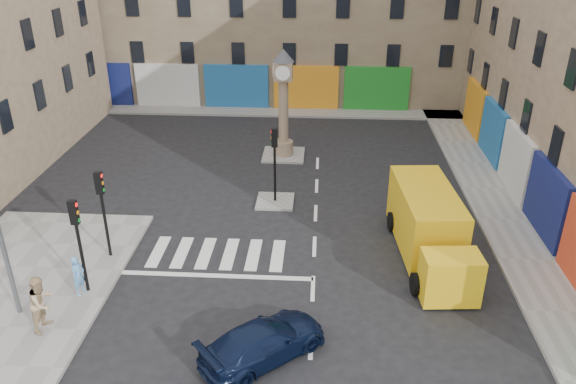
# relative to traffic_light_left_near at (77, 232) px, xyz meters

# --- Properties ---
(ground) EXTENTS (120.00, 120.00, 0.00)m
(ground) POSITION_rel_traffic_light_left_near_xyz_m (8.30, -0.20, -2.62)
(ground) COLOR black
(ground) RESTS_ON ground
(sidewalk_right) EXTENTS (2.60, 30.00, 0.15)m
(sidewalk_right) POSITION_rel_traffic_light_left_near_xyz_m (17.00, 9.80, -2.55)
(sidewalk_right) COLOR gray
(sidewalk_right) RESTS_ON ground
(sidewalk_far) EXTENTS (32.00, 2.40, 0.15)m
(sidewalk_far) POSITION_rel_traffic_light_left_near_xyz_m (4.30, 22.00, -2.55)
(sidewalk_far) COLOR gray
(sidewalk_far) RESTS_ON ground
(island_near) EXTENTS (1.80, 1.80, 0.12)m
(island_near) POSITION_rel_traffic_light_left_near_xyz_m (6.30, 7.80, -2.56)
(island_near) COLOR gray
(island_near) RESTS_ON ground
(island_far) EXTENTS (2.40, 2.40, 0.12)m
(island_far) POSITION_rel_traffic_light_left_near_xyz_m (6.30, 13.80, -2.56)
(island_far) COLOR gray
(island_far) RESTS_ON ground
(traffic_light_left_near) EXTENTS (0.28, 0.22, 3.70)m
(traffic_light_left_near) POSITION_rel_traffic_light_left_near_xyz_m (0.00, 0.00, 0.00)
(traffic_light_left_near) COLOR black
(traffic_light_left_near) RESTS_ON sidewalk_left
(traffic_light_left_far) EXTENTS (0.28, 0.22, 3.70)m
(traffic_light_left_far) POSITION_rel_traffic_light_left_near_xyz_m (0.00, 2.40, 0.00)
(traffic_light_left_far) COLOR black
(traffic_light_left_far) RESTS_ON sidewalk_left
(traffic_light_island) EXTENTS (0.28, 0.22, 3.70)m
(traffic_light_island) POSITION_rel_traffic_light_left_near_xyz_m (6.30, 7.80, -0.03)
(traffic_light_island) COLOR black
(traffic_light_island) RESTS_ON island_near
(clock_pillar) EXTENTS (1.20, 1.20, 6.10)m
(clock_pillar) POSITION_rel_traffic_light_left_near_xyz_m (6.30, 13.80, 0.93)
(clock_pillar) COLOR #9B8366
(clock_pillar) RESTS_ON island_far
(navy_sedan) EXTENTS (4.34, 4.09, 1.23)m
(navy_sedan) POSITION_rel_traffic_light_left_near_xyz_m (6.82, -2.93, -2.00)
(navy_sedan) COLOR black
(navy_sedan) RESTS_ON ground
(yellow_van) EXTENTS (2.86, 7.24, 2.58)m
(yellow_van) POSITION_rel_traffic_light_left_near_xyz_m (12.92, 3.51, -1.34)
(yellow_van) COLOR yellow
(yellow_van) RESTS_ON ground
(pedestrian_blue) EXTENTS (0.52, 0.65, 1.55)m
(pedestrian_blue) POSITION_rel_traffic_light_left_near_xyz_m (-0.16, -0.21, -1.70)
(pedestrian_blue) COLOR #5C9BD4
(pedestrian_blue) RESTS_ON sidewalk_left
(pedestrian_tan) EXTENTS (0.90, 1.08, 1.99)m
(pedestrian_tan) POSITION_rel_traffic_light_left_near_xyz_m (-0.57, -2.13, -1.47)
(pedestrian_tan) COLOR tan
(pedestrian_tan) RESTS_ON sidewalk_left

